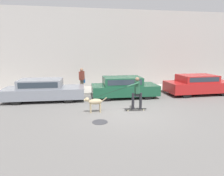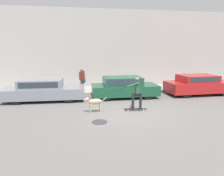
{
  "view_description": "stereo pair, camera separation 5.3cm",
  "coord_description": "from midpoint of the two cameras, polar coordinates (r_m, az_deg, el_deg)",
  "views": [
    {
      "loc": [
        -2.38,
        -8.92,
        2.94
      ],
      "look_at": [
        -0.62,
        1.23,
        0.95
      ],
      "focal_mm": 32.0,
      "sensor_mm": 36.0,
      "label": 1
    },
    {
      "loc": [
        -2.33,
        -8.93,
        2.94
      ],
      "look_at": [
        -0.62,
        1.23,
        0.95
      ],
      "focal_mm": 32.0,
      "sensor_mm": 36.0,
      "label": 2
    }
  ],
  "objects": [
    {
      "name": "back_wall",
      "position": [
        15.85,
        -1.02,
        11.06
      ],
      "size": [
        32.0,
        0.3,
        5.96
      ],
      "color": "#B2ADA8",
      "rests_on": "ground_plane"
    },
    {
      "name": "sidewalk_curb",
      "position": [
        14.7,
        -0.13,
        -0.36
      ],
      "size": [
        30.0,
        2.57,
        0.13
      ],
      "color": "#A39E93",
      "rests_on": "ground_plane"
    },
    {
      "name": "parked_car_1",
      "position": [
        12.4,
        3.61,
        0.21
      ],
      "size": [
        4.07,
        1.81,
        1.29
      ],
      "rotation": [
        0.0,
        0.0,
        -0.02
      ],
      "color": "black",
      "rests_on": "ground_plane"
    },
    {
      "name": "manhole_cover",
      "position": [
        8.35,
        -3.38,
        -9.66
      ],
      "size": [
        0.64,
        0.64,
        0.01
      ],
      "color": "#38383D",
      "rests_on": "ground_plane"
    },
    {
      "name": "pedestrian_with_bag",
      "position": [
        13.76,
        -8.4,
        2.69
      ],
      "size": [
        0.44,
        0.66,
        1.59
      ],
      "rotation": [
        0.0,
        0.0,
        -0.51
      ],
      "color": "brown",
      "rests_on": "sidewalk_curb"
    },
    {
      "name": "parked_car_2",
      "position": [
        14.4,
        23.6,
        0.86
      ],
      "size": [
        4.36,
        1.87,
        1.31
      ],
      "rotation": [
        0.0,
        0.0,
        0.02
      ],
      "color": "black",
      "rests_on": "ground_plane"
    },
    {
      "name": "skateboarder",
      "position": [
        9.68,
        7.2,
        -1.08
      ],
      "size": [
        2.9,
        0.54,
        1.65
      ],
      "rotation": [
        0.0,
        0.0,
        3.09
      ],
      "color": "beige",
      "rests_on": "ground_plane"
    },
    {
      "name": "parked_car_0",
      "position": [
        12.25,
        -18.74,
        -0.58
      ],
      "size": [
        4.58,
        1.88,
        1.27
      ],
      "rotation": [
        0.0,
        0.0,
        -0.03
      ],
      "color": "black",
      "rests_on": "ground_plane"
    },
    {
      "name": "dog",
      "position": [
        9.45,
        -4.98,
        -4.02
      ],
      "size": [
        1.1,
        0.3,
        0.75
      ],
      "rotation": [
        0.0,
        0.0,
        3.19
      ],
      "color": "tan",
      "rests_on": "ground_plane"
    },
    {
      "name": "ground_plane",
      "position": [
        9.69,
        5.04,
        -6.78
      ],
      "size": [
        36.0,
        36.0,
        0.0
      ],
      "primitive_type": "plane",
      "color": "slate"
    }
  ]
}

